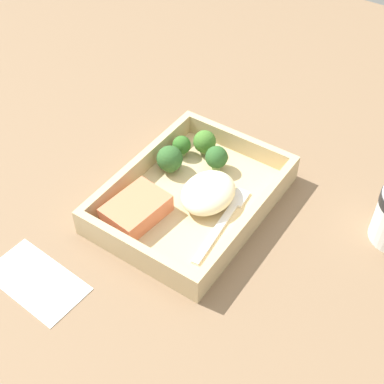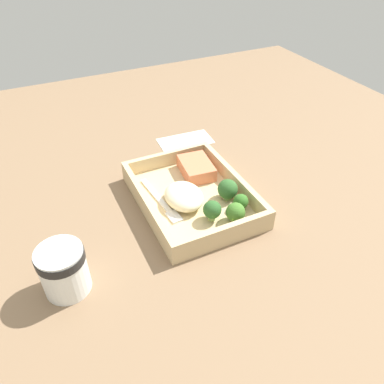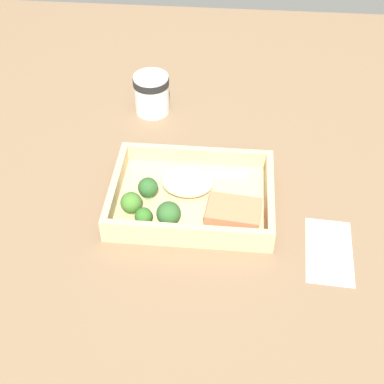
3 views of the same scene
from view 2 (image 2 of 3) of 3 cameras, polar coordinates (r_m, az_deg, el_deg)
ground_plane at (r=79.54cm, az=0.00°, el=-2.09°), size 160.00×160.00×2.00cm
takeout_tray at (r=78.51cm, az=0.00°, el=-1.20°), size 28.51×21.19×1.20cm
tray_rim at (r=77.10cm, az=0.00°, el=0.10°), size 28.51×21.19×3.33cm
salmon_fillet at (r=84.28cm, az=0.66°, el=3.68°), size 9.70×7.37×2.98cm
mashed_potatoes at (r=75.56cm, az=-1.23°, el=-0.65°), size 9.46×7.57×3.71cm
broccoli_floret_1 at (r=71.71cm, az=6.64°, el=-3.11°), size 3.74×3.74×4.15cm
broccoli_floret_2 at (r=76.87cm, az=5.46°, el=0.41°), size 4.15×4.15×4.51cm
broccoli_floret_3 at (r=74.68cm, az=7.44°, el=-1.46°), size 3.02×3.02×3.56cm
broccoli_floret_4 at (r=71.57cm, az=3.09°, el=-2.74°), size 3.58×3.58×4.30cm
fork at (r=76.83cm, az=-4.60°, el=-1.59°), size 15.89×3.20×0.44cm
paper_cup at (r=63.16cm, az=-19.04°, el=-10.92°), size 7.62×7.62×8.58cm
receipt_slip at (r=99.51cm, az=-1.02°, el=7.82°), size 8.40×14.36×0.24cm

